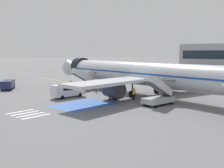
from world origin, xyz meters
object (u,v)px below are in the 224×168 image
Objects in this scene: boarding_stairs_forward at (83,85)px; airliner at (141,74)px; service_van_0 at (68,90)px; baggage_cart at (116,96)px; fuel_tanker at (217,77)px; ground_crew_1 at (71,83)px; ground_crew_0 at (96,87)px; boarding_stairs_aft at (159,98)px; ground_crew_2 at (134,93)px; service_van_1 at (8,84)px; traffic_cone_0 at (57,87)px.

airliner is at bearing 22.19° from boarding_stairs_forward.
service_van_0 reaches higher than baggage_cart.
fuel_tanker is 32.16m from ground_crew_1.
ground_crew_1 is (-8.73, 7.43, -0.32)m from service_van_0.
ground_crew_0 is at bearing 147.76° from baggage_cart.
ground_crew_0 is at bearing -82.24° from service_van_0.
service_van_0 is at bearing 153.99° from airliner.
fuel_tanker is at bearing 63.36° from baggage_cart.
ground_crew_0 is (-14.46, 1.99, -0.03)m from boarding_stairs_aft.
ground_crew_2 is at bearing 12.93° from ground_crew_0.
airliner is 8.52m from ground_crew_0.
fuel_tanker reaches higher than service_van_1.
boarding_stairs_aft is 4.74m from ground_crew_2.
airliner reaches higher than ground_crew_0.
boarding_stairs_aft is 2.90× the size of ground_crew_2.
baggage_cart is 1.55× the size of ground_crew_2.
airliner is at bearing 65.60° from baggage_cart.
airliner is at bearing 46.94° from ground_crew_0.
traffic_cone_0 is (-23.67, 0.11, -0.68)m from boarding_stairs_aft.
service_van_0 reaches higher than service_van_1.
service_van_0 is at bearing -49.60° from boarding_stairs_forward.
ground_crew_1 is at bearing -131.53° from fuel_tanker.
baggage_cart is 15.73m from traffic_cone_0.
airliner is 9.36m from boarding_stairs_aft.
service_van_0 is at bearing -157.58° from baggage_cart.
airliner is 16.33× the size of baggage_cart.
service_van_0 is (-13.96, -4.69, 0.27)m from boarding_stairs_aft.
ground_crew_1 is 0.90× the size of ground_crew_2.
service_van_0 is 3.28× the size of ground_crew_1.
service_van_1 is 2.83× the size of ground_crew_0.
boarding_stairs_forward reaches higher than fuel_tanker.
ground_crew_2 reaches higher than service_van_1.
ground_crew_0 reaches higher than baggage_cart.
service_van_0 reaches higher than ground_crew_1.
ground_crew_2 reaches higher than ground_crew_0.
boarding_stairs_aft is at bearing -0.00° from boarding_stairs_forward.
fuel_tanker is at bearing 52.97° from traffic_cone_0.
fuel_tanker is (-2.69, 27.92, 0.73)m from boarding_stairs_aft.
service_van_1 reaches higher than ground_crew_0.
boarding_stairs_forward is 18.76m from boarding_stairs_aft.
boarding_stairs_forward is at bearing -125.15° from fuel_tanker.
fuel_tanker is 14.58× the size of traffic_cone_0.
service_van_1 is 7.20× the size of traffic_cone_0.
traffic_cone_0 is (6.27, 7.07, -0.75)m from service_van_1.
fuel_tanker is 5.72× the size of ground_crew_0.
fuel_tanker is 3.38× the size of baggage_cart.
ground_crew_0 is at bearing 126.70° from ground_crew_2.
boarding_stairs_forward is at bearing -166.44° from ground_crew_0.
boarding_stairs_aft reaches higher than service_van_1.
service_van_0 is at bearing -112.13° from fuel_tanker.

